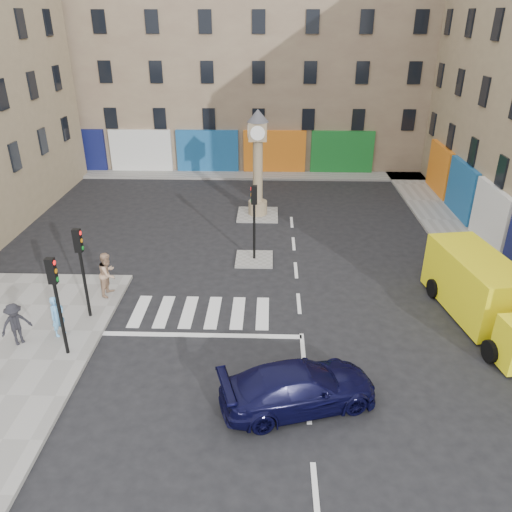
{
  "coord_description": "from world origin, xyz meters",
  "views": [
    {
      "loc": [
        -1.23,
        -13.87,
        10.9
      ],
      "look_at": [
        -1.8,
        4.38,
        2.0
      ],
      "focal_mm": 35.0,
      "sensor_mm": 36.0,
      "label": 1
    }
  ],
  "objects_px": {
    "navy_sedan": "(299,387)",
    "yellow_van": "(483,293)",
    "clock_pillar": "(258,157)",
    "traffic_light_left_near": "(56,292)",
    "pedestrian_dark": "(16,324)",
    "pedestrian_blue": "(58,316)",
    "pedestrian_tan": "(108,274)",
    "traffic_light_left_far": "(81,260)",
    "traffic_light_island": "(254,211)"
  },
  "relations": [
    {
      "from": "traffic_light_left_far",
      "to": "traffic_light_island",
      "type": "height_order",
      "value": "traffic_light_left_far"
    },
    {
      "from": "navy_sedan",
      "to": "yellow_van",
      "type": "xyz_separation_m",
      "value": [
        7.31,
        5.05,
        0.5
      ]
    },
    {
      "from": "traffic_light_left_near",
      "to": "traffic_light_left_far",
      "type": "relative_size",
      "value": 1.0
    },
    {
      "from": "traffic_light_left_far",
      "to": "pedestrian_blue",
      "type": "xyz_separation_m",
      "value": [
        -0.67,
        -1.3,
        -1.68
      ]
    },
    {
      "from": "yellow_van",
      "to": "pedestrian_dark",
      "type": "height_order",
      "value": "yellow_van"
    },
    {
      "from": "traffic_light_left_far",
      "to": "navy_sedan",
      "type": "bearing_deg",
      "value": -29.82
    },
    {
      "from": "traffic_light_left_far",
      "to": "pedestrian_tan",
      "type": "relative_size",
      "value": 1.94
    },
    {
      "from": "pedestrian_dark",
      "to": "traffic_light_left_far",
      "type": "bearing_deg",
      "value": -0.09
    },
    {
      "from": "traffic_light_left_near",
      "to": "clock_pillar",
      "type": "height_order",
      "value": "clock_pillar"
    },
    {
      "from": "traffic_light_left_near",
      "to": "pedestrian_dark",
      "type": "xyz_separation_m",
      "value": [
        -1.94,
        0.51,
        -1.66
      ]
    },
    {
      "from": "traffic_light_island",
      "to": "yellow_van",
      "type": "xyz_separation_m",
      "value": [
        9.01,
        -4.94,
        -1.39
      ]
    },
    {
      "from": "pedestrian_dark",
      "to": "pedestrian_blue",
      "type": "bearing_deg",
      "value": -19.51
    },
    {
      "from": "traffic_light_left_near",
      "to": "traffic_light_left_far",
      "type": "xyz_separation_m",
      "value": [
        0.0,
        2.4,
        0.0
      ]
    },
    {
      "from": "navy_sedan",
      "to": "pedestrian_tan",
      "type": "xyz_separation_m",
      "value": [
        -7.7,
        6.31,
        0.4
      ]
    },
    {
      "from": "navy_sedan",
      "to": "pedestrian_blue",
      "type": "height_order",
      "value": "pedestrian_blue"
    },
    {
      "from": "traffic_light_island",
      "to": "pedestrian_tan",
      "type": "relative_size",
      "value": 1.94
    },
    {
      "from": "traffic_light_island",
      "to": "pedestrian_tan",
      "type": "distance_m",
      "value": 7.19
    },
    {
      "from": "traffic_light_island",
      "to": "pedestrian_dark",
      "type": "distance_m",
      "value": 11.12
    },
    {
      "from": "traffic_light_left_near",
      "to": "traffic_light_left_far",
      "type": "height_order",
      "value": "same"
    },
    {
      "from": "clock_pillar",
      "to": "pedestrian_dark",
      "type": "height_order",
      "value": "clock_pillar"
    },
    {
      "from": "traffic_light_left_near",
      "to": "navy_sedan",
      "type": "xyz_separation_m",
      "value": [
        8.0,
        -2.19,
        -1.92
      ]
    },
    {
      "from": "clock_pillar",
      "to": "navy_sedan",
      "type": "relative_size",
      "value": 1.26
    },
    {
      "from": "traffic_light_left_far",
      "to": "pedestrian_blue",
      "type": "height_order",
      "value": "traffic_light_left_far"
    },
    {
      "from": "traffic_light_left_near",
      "to": "traffic_light_left_far",
      "type": "bearing_deg",
      "value": 90.0
    },
    {
      "from": "traffic_light_island",
      "to": "navy_sedan",
      "type": "distance_m",
      "value": 10.3
    },
    {
      "from": "pedestrian_tan",
      "to": "yellow_van",
      "type": "bearing_deg",
      "value": -86.07
    },
    {
      "from": "pedestrian_blue",
      "to": "traffic_light_left_near",
      "type": "bearing_deg",
      "value": -123.0
    },
    {
      "from": "navy_sedan",
      "to": "pedestrian_tan",
      "type": "distance_m",
      "value": 9.96
    },
    {
      "from": "yellow_van",
      "to": "pedestrian_blue",
      "type": "bearing_deg",
      "value": 177.19
    },
    {
      "from": "pedestrian_dark",
      "to": "clock_pillar",
      "type": "bearing_deg",
      "value": 13.9
    },
    {
      "from": "traffic_light_left_near",
      "to": "clock_pillar",
      "type": "relative_size",
      "value": 0.61
    },
    {
      "from": "clock_pillar",
      "to": "traffic_light_left_near",
      "type": "bearing_deg",
      "value": -114.55
    },
    {
      "from": "traffic_light_island",
      "to": "navy_sedan",
      "type": "relative_size",
      "value": 0.77
    },
    {
      "from": "traffic_light_left_near",
      "to": "traffic_light_island",
      "type": "height_order",
      "value": "traffic_light_left_near"
    },
    {
      "from": "clock_pillar",
      "to": "navy_sedan",
      "type": "distance_m",
      "value": 16.32
    },
    {
      "from": "traffic_light_left_near",
      "to": "navy_sedan",
      "type": "height_order",
      "value": "traffic_light_left_near"
    },
    {
      "from": "traffic_light_left_near",
      "to": "navy_sedan",
      "type": "bearing_deg",
      "value": -15.28
    },
    {
      "from": "pedestrian_tan",
      "to": "pedestrian_dark",
      "type": "distance_m",
      "value": 4.25
    },
    {
      "from": "yellow_van",
      "to": "pedestrian_tan",
      "type": "bearing_deg",
      "value": 166.1
    },
    {
      "from": "pedestrian_blue",
      "to": "pedestrian_dark",
      "type": "bearing_deg",
      "value": 140.5
    },
    {
      "from": "yellow_van",
      "to": "pedestrian_dark",
      "type": "xyz_separation_m",
      "value": [
        -17.25,
        -2.35,
        -0.23
      ]
    },
    {
      "from": "traffic_light_island",
      "to": "pedestrian_blue",
      "type": "height_order",
      "value": "traffic_light_island"
    },
    {
      "from": "traffic_light_left_far",
      "to": "pedestrian_dark",
      "type": "distance_m",
      "value": 3.17
    },
    {
      "from": "yellow_van",
      "to": "pedestrian_dark",
      "type": "relative_size",
      "value": 4.22
    },
    {
      "from": "traffic_light_left_near",
      "to": "yellow_van",
      "type": "height_order",
      "value": "traffic_light_left_near"
    },
    {
      "from": "navy_sedan",
      "to": "yellow_van",
      "type": "distance_m",
      "value": 8.9
    },
    {
      "from": "traffic_light_left_far",
      "to": "navy_sedan",
      "type": "distance_m",
      "value": 9.42
    },
    {
      "from": "pedestrian_tan",
      "to": "traffic_light_island",
      "type": "bearing_deg",
      "value": -49.76
    },
    {
      "from": "traffic_light_island",
      "to": "clock_pillar",
      "type": "xyz_separation_m",
      "value": [
        0.0,
        6.0,
        0.96
      ]
    },
    {
      "from": "pedestrian_blue",
      "to": "pedestrian_dark",
      "type": "height_order",
      "value": "pedestrian_dark"
    }
  ]
}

